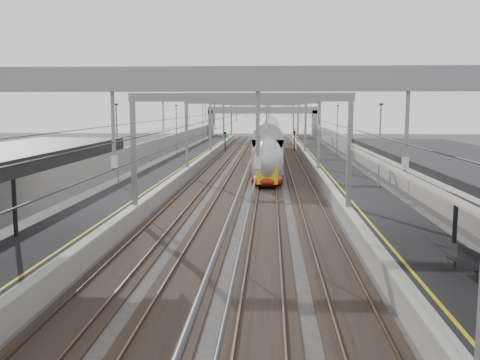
# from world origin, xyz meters

# --- Properties ---
(platform_left) EXTENTS (4.00, 120.00, 1.00)m
(platform_left) POSITION_xyz_m (-8.00, 45.00, 0.50)
(platform_left) COLOR black
(platform_left) RESTS_ON ground
(platform_right) EXTENTS (4.00, 120.00, 1.00)m
(platform_right) POSITION_xyz_m (8.00, 45.00, 0.50)
(platform_right) COLOR black
(platform_right) RESTS_ON ground
(tracks) EXTENTS (11.40, 140.00, 0.20)m
(tracks) POSITION_xyz_m (0.00, 45.00, 0.05)
(tracks) COLOR black
(tracks) RESTS_ON ground
(overhead_line) EXTENTS (13.00, 140.00, 6.60)m
(overhead_line) POSITION_xyz_m (0.00, 51.62, 6.14)
(overhead_line) COLOR gray
(overhead_line) RESTS_ON platform_left
(overbridge) EXTENTS (22.00, 2.20, 6.90)m
(overbridge) POSITION_xyz_m (0.00, 100.00, 5.31)
(overbridge) COLOR gray
(overbridge) RESTS_ON ground
(wall_left) EXTENTS (0.30, 120.00, 3.20)m
(wall_left) POSITION_xyz_m (-11.20, 45.00, 1.60)
(wall_left) COLOR gray
(wall_left) RESTS_ON ground
(wall_right) EXTENTS (0.30, 120.00, 3.20)m
(wall_right) POSITION_xyz_m (11.20, 45.00, 1.60)
(wall_right) COLOR gray
(wall_right) RESTS_ON ground
(train) EXTENTS (2.72, 49.65, 4.31)m
(train) POSITION_xyz_m (1.50, 57.15, 2.11)
(train) COLOR maroon
(train) RESTS_ON ground
(bench) EXTENTS (0.79, 1.85, 0.93)m
(bench) POSITION_xyz_m (8.61, 9.29, 1.56)
(bench) COLOR black
(bench) RESTS_ON platform_right
(signal_green) EXTENTS (0.32, 0.32, 3.48)m
(signal_green) POSITION_xyz_m (-5.20, 72.17, 2.42)
(signal_green) COLOR black
(signal_green) RESTS_ON ground
(signal_red_near) EXTENTS (0.32, 0.32, 3.48)m
(signal_red_near) POSITION_xyz_m (3.20, 64.03, 2.42)
(signal_red_near) COLOR black
(signal_red_near) RESTS_ON ground
(signal_red_far) EXTENTS (0.32, 0.32, 3.48)m
(signal_red_far) POSITION_xyz_m (5.40, 73.74, 2.42)
(signal_red_far) COLOR black
(signal_red_far) RESTS_ON ground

